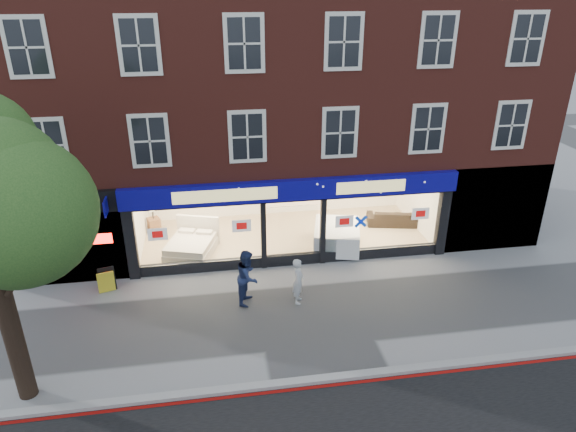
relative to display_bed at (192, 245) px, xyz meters
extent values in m
plane|color=gray|center=(3.58, -4.36, -0.41)|extent=(120.00, 120.00, 0.00)
cube|color=#8C0A07|center=(3.58, -7.46, -0.41)|extent=(60.00, 0.10, 0.01)
cube|color=gray|center=(3.58, -7.26, -0.35)|extent=(60.00, 0.25, 0.12)
cube|color=tan|center=(3.58, 0.89, -0.36)|extent=(11.00, 4.50, 0.10)
cube|color=maroon|center=(3.58, 2.64, 6.24)|extent=(19.00, 8.00, 6.70)
cube|color=#0B0882|center=(3.58, -1.48, 2.54)|extent=(11.40, 0.28, 0.70)
cube|color=black|center=(3.58, -1.28, -0.21)|extent=(11.00, 0.18, 0.40)
cube|color=black|center=(-1.92, -1.31, 0.89)|extent=(0.35, 0.30, 2.60)
cube|color=black|center=(9.08, -1.31, 0.89)|extent=(0.35, 0.30, 2.60)
cube|color=white|center=(0.33, -1.36, 1.04)|extent=(4.20, 0.02, 2.10)
cube|color=white|center=(6.83, -1.36, 1.04)|extent=(4.20, 0.02, 2.10)
cube|color=white|center=(3.58, -1.11, 0.74)|extent=(1.80, 0.02, 2.10)
cube|color=silver|center=(3.58, 3.14, 0.89)|extent=(11.00, 0.20, 2.60)
cube|color=#FFEAC6|center=(3.58, 0.89, 2.19)|extent=(11.00, 4.50, 0.12)
cube|color=black|center=(-4.02, -1.06, 1.24)|extent=(3.80, 0.60, 3.30)
cube|color=#FF140C|center=(-2.82, -1.41, 1.19)|extent=(0.70, 0.04, 0.35)
cube|color=black|center=(11.08, -1.16, 1.24)|extent=(4.00, 0.40, 3.30)
cylinder|color=black|center=(-3.92, -6.56, 1.79)|extent=(0.44, 0.44, 4.40)
sphere|color=#1E451A|center=(-3.22, -6.96, 4.99)|extent=(2.40, 2.40, 2.40)
cube|color=beige|center=(-0.04, -0.13, -0.15)|extent=(2.05, 2.23, 0.32)
cube|color=beige|center=(-0.04, -0.13, 0.12)|extent=(1.97, 2.14, 0.23)
cube|color=beige|center=(0.26, 0.80, 0.24)|extent=(1.60, 0.62, 1.10)
cube|color=beige|center=(-0.16, 0.61, 0.29)|extent=(0.65, 0.46, 0.11)
cube|color=beige|center=(0.49, 0.40, 0.29)|extent=(0.65, 0.46, 0.11)
cube|color=brown|center=(-1.52, 2.08, -0.04)|extent=(0.59, 0.59, 0.55)
cube|color=silver|center=(5.40, -0.36, -0.17)|extent=(2.13, 2.44, 0.28)
cube|color=silver|center=(5.40, -0.36, 0.10)|extent=(2.13, 2.44, 0.28)
cube|color=silver|center=(5.40, -0.36, 0.38)|extent=(2.13, 2.44, 0.28)
imported|color=black|center=(8.18, 1.14, 0.00)|extent=(2.27, 1.27, 0.63)
cube|color=yellow|center=(-2.70, -2.09, 0.00)|extent=(0.61, 0.48, 0.82)
imported|color=#B6B8BE|center=(3.34, -3.65, 0.35)|extent=(0.49, 0.63, 1.52)
imported|color=#1B254C|center=(1.79, -3.38, 0.49)|extent=(0.94, 1.06, 1.80)
camera|label=1|loc=(0.86, -17.11, 8.83)|focal=32.00mm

